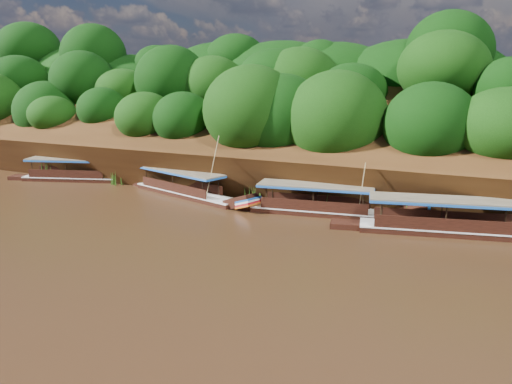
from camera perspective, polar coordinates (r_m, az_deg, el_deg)
ground at (r=30.61m, az=2.05°, el=-6.11°), size 160.00×160.00×0.00m
riverbank at (r=51.22m, az=12.39°, el=3.59°), size 120.00×30.06×19.40m
boat_0 at (r=35.16m, az=22.99°, el=-3.72°), size 14.46×5.13×5.44m
boat_1 at (r=37.40m, az=8.80°, el=-1.88°), size 13.06×3.89×4.64m
boat_2 at (r=42.78m, az=-7.33°, el=0.05°), size 13.74×5.58×5.93m
boat_3 at (r=52.09m, az=-19.20°, el=1.77°), size 12.31×5.72×2.63m
reeds at (r=39.76m, az=4.22°, el=-0.29°), size 51.31×2.48×2.13m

